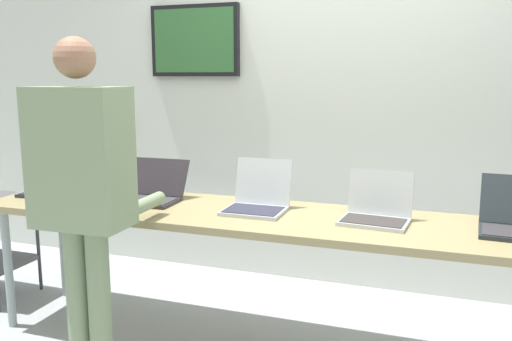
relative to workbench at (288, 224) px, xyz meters
name	(u,v)px	position (x,y,z in m)	size (l,w,h in m)	color
back_wall	(330,101)	(-0.02, 1.13, 0.61)	(8.00, 0.11, 2.68)	silver
workbench	(288,224)	(0.00, 0.00, 0.00)	(3.60, 0.70, 0.79)	#8A7D53
laptop_station_0	(56,185)	(-1.55, 0.05, 0.11)	(0.36, 0.32, 0.25)	#242528
laptop_station_1	(150,192)	(-0.89, 0.08, 0.10)	(0.39, 0.37, 0.23)	#262226
laptop_station_2	(258,199)	(-0.20, 0.06, 0.11)	(0.33, 0.33, 0.28)	#AEB3B7
laptop_station_3	(376,210)	(0.46, 0.04, 0.11)	(0.36, 0.31, 0.25)	#B0B5B6
person	(83,183)	(-0.83, -0.62, 0.29)	(0.45, 0.59, 1.70)	gray
coffee_mug	(117,206)	(-0.90, -0.25, 0.09)	(0.08, 0.08, 0.08)	#3A4D93
paper_sheet	(96,207)	(-1.10, -0.17, 0.05)	(0.24, 0.31, 0.00)	white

